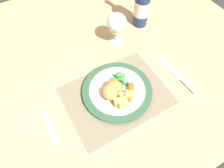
{
  "coord_description": "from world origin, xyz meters",
  "views": [
    {
      "loc": [
        -0.18,
        -0.49,
        1.36
      ],
      "look_at": [
        0.01,
        -0.17,
        0.78
      ],
      "focal_mm": 32.0,
      "sensor_mm": 36.0,
      "label": 1
    }
  ],
  "objects": [
    {
      "name": "green_beans_pile",
      "position": [
        0.04,
        -0.17,
        0.77
      ],
      "size": [
        0.06,
        0.08,
        0.02
      ],
      "color": "#338438",
      "rests_on": "dinner_plate"
    },
    {
      "name": "fork",
      "position": [
        -0.24,
        -0.2,
        0.74
      ],
      "size": [
        0.02,
        0.13,
        0.01
      ],
      "color": "silver",
      "rests_on": "dining_table"
    },
    {
      "name": "bottle",
      "position": [
        0.3,
        0.08,
        0.85
      ],
      "size": [
        0.07,
        0.07,
        0.3
      ],
      "color": "navy",
      "rests_on": "dining_table"
    },
    {
      "name": "wine_glass",
      "position": [
        0.14,
        0.03,
        0.84
      ],
      "size": [
        0.08,
        0.08,
        0.14
      ],
      "color": "silver",
      "rests_on": "dining_table"
    },
    {
      "name": "dinner_plate",
      "position": [
        0.02,
        -0.19,
        0.76
      ],
      "size": [
        0.25,
        0.25,
        0.02
      ],
      "color": "white",
      "rests_on": "placemat"
    },
    {
      "name": "dining_table",
      "position": [
        0.0,
        0.0,
        0.67
      ],
      "size": [
        1.41,
        1.1,
        0.74
      ],
      "color": "tan",
      "rests_on": "ground"
    },
    {
      "name": "glazed_carrots",
      "position": [
        0.05,
        -0.22,
        0.78
      ],
      "size": [
        0.06,
        0.06,
        0.02
      ],
      "color": "orange",
      "rests_on": "dinner_plate"
    },
    {
      "name": "table_knife",
      "position": [
        0.25,
        -0.25,
        0.74
      ],
      "size": [
        0.03,
        0.21,
        0.01
      ],
      "color": "silver",
      "rests_on": "dining_table"
    },
    {
      "name": "ground_plane",
      "position": [
        0.0,
        0.0,
        0.0
      ],
      "size": [
        6.0,
        6.0,
        0.0
      ],
      "primitive_type": "plane",
      "color": "#383333"
    },
    {
      "name": "breaded_croquettes",
      "position": [
        -0.01,
        -0.19,
        0.79
      ],
      "size": [
        0.09,
        0.09,
        0.04
      ],
      "color": "tan",
      "rests_on": "dinner_plate"
    },
    {
      "name": "roast_potatoes",
      "position": [
        0.01,
        -0.24,
        0.78
      ],
      "size": [
        0.08,
        0.06,
        0.03
      ],
      "color": "#DBB256",
      "rests_on": "dinner_plate"
    },
    {
      "name": "placemat",
      "position": [
        0.01,
        -0.2,
        0.74
      ],
      "size": [
        0.36,
        0.27,
        0.01
      ],
      "color": "tan",
      "rests_on": "dining_table"
    }
  ]
}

